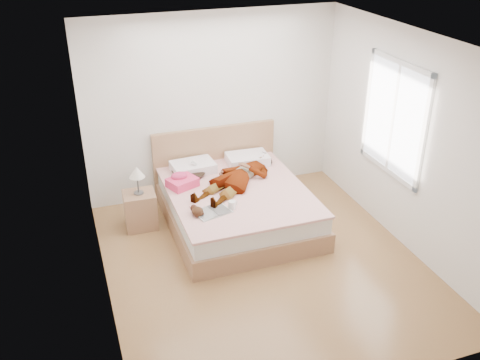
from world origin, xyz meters
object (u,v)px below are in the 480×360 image
(phone, at_px, (194,163))
(bed, at_px, (235,202))
(woman, at_px, (239,174))
(towel, at_px, (182,181))
(coffee_mug, at_px, (232,205))
(magazine, at_px, (213,212))
(nightstand, at_px, (140,207))
(plush_toy, at_px, (197,211))

(phone, relative_size, bed, 0.04)
(woman, bearing_deg, bed, -72.10)
(towel, xyz_separation_m, coffee_mug, (0.44, -0.77, -0.02))
(coffee_mug, bearing_deg, towel, 119.63)
(bed, height_order, coffee_mug, bed)
(magazine, bearing_deg, phone, 86.78)
(towel, bearing_deg, phone, 49.52)
(woman, bearing_deg, coffee_mug, -63.75)
(towel, bearing_deg, magazine, -76.50)
(phone, xyz_separation_m, coffee_mug, (0.19, -1.06, -0.11))
(towel, height_order, nightstand, nightstand)
(woman, height_order, towel, woman)
(bed, bearing_deg, woman, 56.36)
(plush_toy, relative_size, nightstand, 0.25)
(bed, relative_size, towel, 4.72)
(magazine, height_order, plush_toy, plush_toy)
(bed, distance_m, nightstand, 1.25)
(coffee_mug, xyz_separation_m, plush_toy, (-0.44, -0.01, 0.01))
(magazine, xyz_separation_m, coffee_mug, (0.25, 0.01, 0.04))
(woman, xyz_separation_m, bed, (-0.09, -0.14, -0.35))
(coffee_mug, bearing_deg, plush_toy, -178.16)
(phone, xyz_separation_m, nightstand, (-0.81, -0.28, -0.38))
(coffee_mug, bearing_deg, bed, 67.23)
(magazine, xyz_separation_m, plush_toy, (-0.20, 0.00, 0.05))
(magazine, bearing_deg, nightstand, 133.37)
(towel, height_order, magazine, towel)
(bed, distance_m, coffee_mug, 0.63)
(magazine, relative_size, plush_toy, 2.14)
(woman, distance_m, coffee_mug, 0.73)
(bed, distance_m, towel, 0.77)
(woman, height_order, phone, woman)
(coffee_mug, relative_size, nightstand, 0.16)
(bed, relative_size, plush_toy, 9.36)
(bed, relative_size, coffee_mug, 15.28)
(woman, height_order, plush_toy, woman)
(magazine, height_order, nightstand, nightstand)
(bed, xyz_separation_m, nightstand, (-1.22, 0.27, 0.01))
(towel, height_order, coffee_mug, towel)
(bed, bearing_deg, coffee_mug, -112.77)
(coffee_mug, xyz_separation_m, nightstand, (-1.00, 0.78, -0.27))
(phone, xyz_separation_m, bed, (0.41, -0.54, -0.40))
(magazine, bearing_deg, woman, 50.23)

